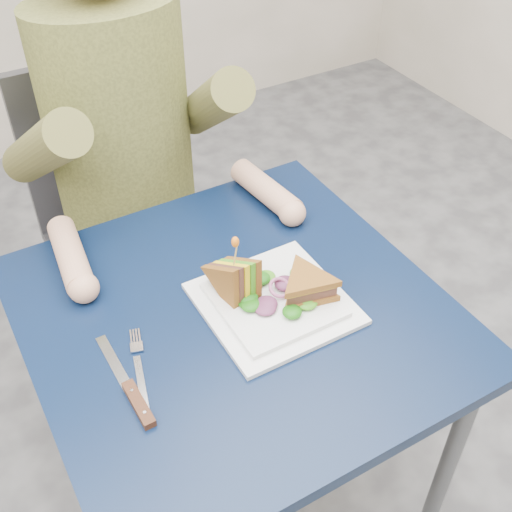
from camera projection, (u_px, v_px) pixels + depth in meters
ground at (242, 504)px, 1.68m from camera, size 4.00×4.00×0.00m
table at (237, 338)px, 1.25m from camera, size 0.75×0.75×0.73m
chair at (122, 207)px, 1.75m from camera, size 0.42×0.40×0.93m
diner at (117, 100)px, 1.43m from camera, size 0.54×0.59×0.74m
plate at (274, 302)px, 1.20m from camera, size 0.26×0.26×0.02m
sandwich_flat at (307, 286)px, 1.18m from camera, size 0.15×0.15×0.05m
sandwich_upright at (236, 280)px, 1.18m from camera, size 0.08×0.13×0.13m
fork at (139, 370)px, 1.09m from camera, size 0.06×0.18×0.01m
knife at (134, 396)px, 1.04m from camera, size 0.02×0.22×0.02m
toothpick at (236, 254)px, 1.14m from camera, size 0.01×0.01×0.06m
toothpick_frill at (235, 242)px, 1.12m from camera, size 0.01×0.01×0.02m
lettuce_spill at (274, 290)px, 1.19m from camera, size 0.15×0.13×0.02m
onion_ring at (280, 288)px, 1.19m from camera, size 0.04×0.04×0.02m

